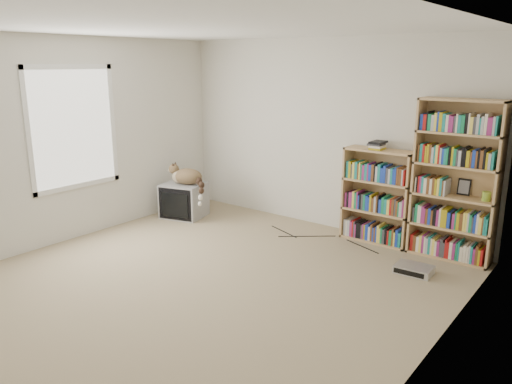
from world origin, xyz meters
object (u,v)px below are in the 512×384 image
Objects in this scene: crt_tv at (184,200)px; cat at (189,179)px; bookcase_tall at (456,185)px; bookcase_short at (378,200)px; dvd_player at (414,269)px.

cat is (0.13, -0.01, 0.33)m from crt_tv.
bookcase_tall reaches higher than cat.
cat is at bearing -167.38° from bookcase_tall.
bookcase_tall reaches higher than crt_tv.
crt_tv is at bearing 151.62° from cat.
bookcase_tall is (3.55, 0.75, 0.61)m from crt_tv.
cat is at bearing -20.59° from crt_tv.
cat is at bearing -163.04° from bookcase_short.
bookcase_tall is 1.08m from dvd_player.
cat reaches higher than crt_tv.
crt_tv reaches higher than dvd_player.
dvd_player is at bearing -22.09° from cat.
cat is 1.88× the size of dvd_player.
dvd_player is at bearing -42.51° from bookcase_short.
dvd_player is (3.27, 0.07, -0.53)m from cat.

